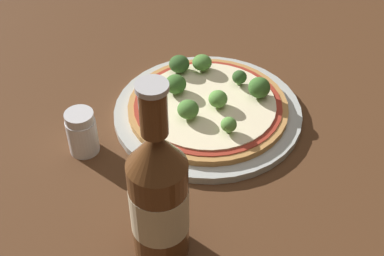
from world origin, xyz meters
TOP-DOWN VIEW (x-y plane):
  - ground_plane at (0.00, 0.00)m, footprint 3.00×3.00m
  - plate at (-0.02, -0.01)m, footprint 0.28×0.28m
  - pizza at (-0.02, -0.01)m, footprint 0.24×0.24m
  - broccoli_floret_0 at (-0.01, 0.00)m, footprint 0.03×0.03m
  - broccoli_floret_1 at (-0.04, 0.05)m, footprint 0.02×0.02m
  - broccoli_floret_2 at (-0.00, 0.07)m, footprint 0.03×0.03m
  - broccoli_floret_3 at (0.00, -0.05)m, footprint 0.03×0.03m
  - broccoli_floret_4 at (-0.06, -0.04)m, footprint 0.03×0.03m
  - broccoli_floret_5 at (-0.11, -0.02)m, footprint 0.03×0.03m
  - broccoli_floret_6 at (0.05, -0.01)m, footprint 0.02×0.02m
  - broccoli_floret_7 at (-0.10, 0.02)m, footprint 0.03×0.03m
  - beer_bottle at (0.18, -0.16)m, footprint 0.07×0.07m
  - pepper_shaker at (-0.02, -0.20)m, footprint 0.04×0.04m

SIDE VIEW (x-z plane):
  - ground_plane at x=0.00m, z-range 0.00..0.00m
  - plate at x=-0.02m, z-range 0.00..0.01m
  - pizza at x=-0.02m, z-range 0.01..0.03m
  - pepper_shaker at x=-0.02m, z-range 0.00..0.07m
  - broccoli_floret_5 at x=-0.11m, z-range 0.03..0.05m
  - broccoli_floret_1 at x=-0.04m, z-range 0.03..0.05m
  - broccoli_floret_0 at x=-0.01m, z-range 0.03..0.05m
  - broccoli_floret_6 at x=0.05m, z-range 0.03..0.05m
  - broccoli_floret_7 at x=-0.10m, z-range 0.03..0.05m
  - broccoli_floret_4 at x=-0.06m, z-range 0.03..0.06m
  - broccoli_floret_3 at x=0.00m, z-range 0.03..0.06m
  - broccoli_floret_2 at x=0.00m, z-range 0.03..0.06m
  - beer_bottle at x=0.18m, z-range -0.03..0.21m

